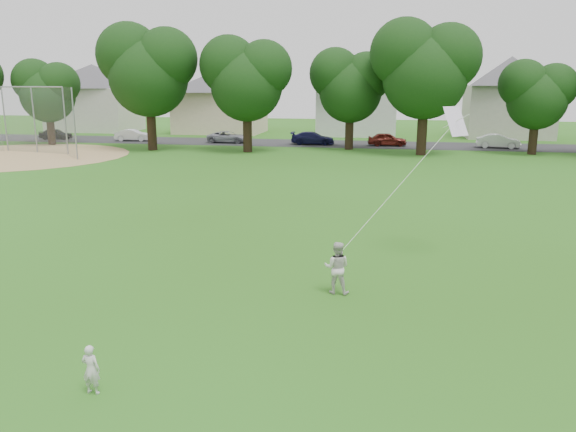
% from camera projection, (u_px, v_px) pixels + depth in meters
% --- Properties ---
extents(ground, '(160.00, 160.00, 0.00)m').
position_uv_depth(ground, '(223.00, 323.00, 13.81)').
color(ground, '#295713').
rests_on(ground, ground).
extents(street, '(90.00, 7.00, 0.01)m').
position_uv_depth(street, '(350.00, 144.00, 53.99)').
color(street, '#2D2D30').
rests_on(street, ground).
extents(dirt_infield, '(18.00, 18.00, 0.02)m').
position_uv_depth(dirt_infield, '(14.00, 156.00, 45.17)').
color(dirt_infield, '#9E7F51').
rests_on(dirt_infield, ground).
extents(toddler, '(0.37, 0.25, 0.99)m').
position_uv_depth(toddler, '(91.00, 369.00, 10.58)').
color(toddler, silver).
rests_on(toddler, ground).
extents(older_boy, '(0.75, 0.59, 1.49)m').
position_uv_depth(older_boy, '(337.00, 268.00, 15.62)').
color(older_boy, beige).
rests_on(older_boy, ground).
extents(kite, '(2.20, 2.49, 6.23)m').
position_uv_depth(kite, '(401.00, 184.00, 16.72)').
color(kite, white).
rests_on(kite, ground).
extents(baseball_backstop, '(12.21, 4.05, 5.43)m').
position_uv_depth(baseball_backstop, '(29.00, 121.00, 46.27)').
color(baseball_backstop, gray).
rests_on(baseball_backstop, ground).
extents(tree_row, '(80.46, 9.74, 11.18)m').
position_uv_depth(tree_row, '(407.00, 70.00, 45.21)').
color(tree_row, black).
rests_on(tree_row, ground).
extents(parked_cars, '(47.55, 1.89, 1.25)m').
position_uv_depth(parked_cars, '(275.00, 138.00, 54.16)').
color(parked_cars, black).
rests_on(parked_cars, ground).
extents(house_row, '(77.05, 14.02, 9.99)m').
position_uv_depth(house_row, '(343.00, 92.00, 62.75)').
color(house_row, beige).
rests_on(house_row, ground).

